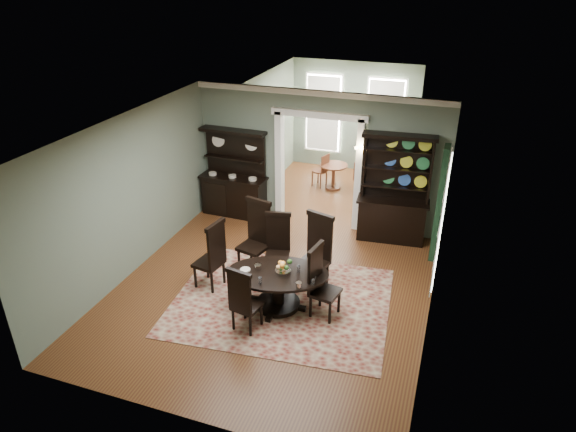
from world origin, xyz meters
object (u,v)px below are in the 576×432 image
at_px(dining_table, 278,283).
at_px(sideboard, 234,186).
at_px(parlor_table, 333,173).
at_px(welsh_dresser, 393,203).

distance_m(dining_table, sideboard, 3.79).
xyz_separation_m(sideboard, parlor_table, (1.81, 2.17, -0.28)).
height_order(dining_table, parlor_table, dining_table).
distance_m(sideboard, parlor_table, 2.84).
relative_size(sideboard, parlor_table, 2.84).
height_order(dining_table, sideboard, sideboard).
bearing_deg(sideboard, welsh_dresser, 1.48).
bearing_deg(dining_table, welsh_dresser, 50.44).
bearing_deg(dining_table, parlor_table, 79.88).
height_order(sideboard, parlor_table, sideboard).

